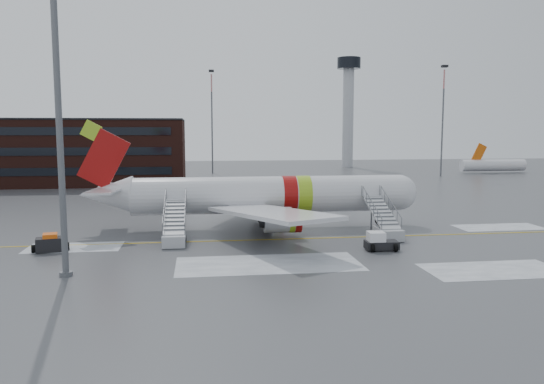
{
  "coord_description": "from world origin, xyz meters",
  "views": [
    {
      "loc": [
        -11.1,
        -49.07,
        10.09
      ],
      "look_at": [
        -3.95,
        2.99,
        4.0
      ],
      "focal_mm": 35.0,
      "sensor_mm": 36.0,
      "label": 1
    }
  ],
  "objects": [
    {
      "name": "airliner",
      "position": [
        -4.9,
        4.99,
        3.42
      ],
      "size": [
        35.03,
        32.97,
        11.18
      ],
      "color": "silver",
      "rests_on": "ground"
    },
    {
      "name": "distant_aircraft",
      "position": [
        62.5,
        64.0,
        0.0
      ],
      "size": [
        35.0,
        18.0,
        8.0
      ],
      "primitive_type": null,
      "color": "#D8590C",
      "rests_on": "ground"
    },
    {
      "name": "terminal_building",
      "position": [
        -45.0,
        54.98,
        6.2
      ],
      "size": [
        62.0,
        16.11,
        12.3
      ],
      "color": "#3F1E16",
      "rests_on": "ground"
    },
    {
      "name": "light_mast_far_ne",
      "position": [
        42.0,
        62.0,
        13.84
      ],
      "size": [
        1.2,
        1.2,
        24.25
      ],
      "color": "#595B60",
      "rests_on": "ground"
    },
    {
      "name": "airstair_fwd",
      "position": [
        6.3,
        -1.55,
        1.06
      ],
      "size": [
        2.05,
        7.7,
        3.48
      ],
      "color": "#A8ABAF",
      "rests_on": "ground"
    },
    {
      "name": "control_tower",
      "position": [
        30.0,
        95.0,
        18.75
      ],
      "size": [
        6.4,
        6.4,
        30.0
      ],
      "color": "#B2B5BA",
      "rests_on": "ground"
    },
    {
      "name": "light_mast_far_n",
      "position": [
        -8.0,
        78.0,
        13.84
      ],
      "size": [
        1.2,
        1.2,
        24.25
      ],
      "color": "#595B60",
      "rests_on": "ground"
    },
    {
      "name": "light_mast_near",
      "position": [
        -20.47,
        -11.33,
        12.83
      ],
      "size": [
        1.2,
        1.2,
        24.75
      ],
      "color": "#595B60",
      "rests_on": "ground"
    },
    {
      "name": "ground",
      "position": [
        0.0,
        0.0,
        0.0
      ],
      "size": [
        260.0,
        260.0,
        0.0
      ],
      "primitive_type": "plane",
      "color": "#494C4F",
      "rests_on": "ground"
    },
    {
      "name": "pushback_tug",
      "position": [
        3.96,
        -6.55,
        0.69
      ],
      "size": [
        2.82,
        2.17,
        1.57
      ],
      "color": "black",
      "rests_on": "ground"
    },
    {
      "name": "airstair_aft",
      "position": [
        -13.41,
        -1.55,
        1.06
      ],
      "size": [
        2.05,
        7.7,
        3.48
      ],
      "color": "#ADB0B5",
      "rests_on": "ground"
    },
    {
      "name": "baggage_tractor",
      "position": [
        -23.59,
        -3.36,
        0.65
      ],
      "size": [
        3.08,
        1.85,
        1.54
      ],
      "color": "black",
      "rests_on": "ground"
    }
  ]
}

